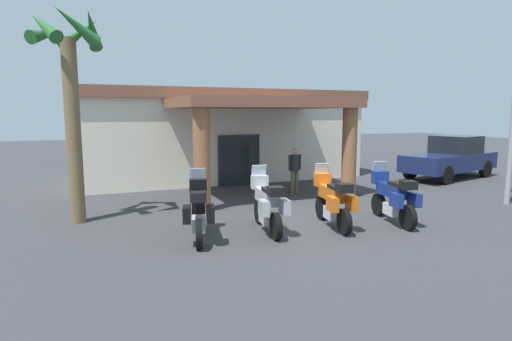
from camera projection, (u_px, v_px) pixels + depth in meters
The scene contains 9 objects.
ground_plane at pixel (303, 219), 11.85m from camera, with size 80.00×80.00×0.00m, color #38383D.
motel_building at pixel (220, 133), 19.52m from camera, with size 12.96×10.60×4.00m.
motorcycle_black at pixel (199, 210), 9.87m from camera, with size 0.91×2.19×1.61m.
motorcycle_silver at pixel (267, 204), 10.51m from camera, with size 0.74×2.21×1.61m.
motorcycle_orange at pixel (333, 201), 10.93m from camera, with size 0.80×2.21×1.61m.
motorcycle_blue at pixel (393, 198), 11.35m from camera, with size 0.82×2.21×1.61m.
pedestrian at pixel (295, 167), 15.38m from camera, with size 0.53×0.32×1.72m.
pickup_truck_navy at pixel (451, 158), 19.12m from camera, with size 5.52×3.25×1.95m.
palm_tree_roadside at pixel (71, 82), 10.95m from camera, with size 1.92×1.96×5.68m.
Camera 1 is at (-5.20, -10.39, 3.01)m, focal length 29.11 mm.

